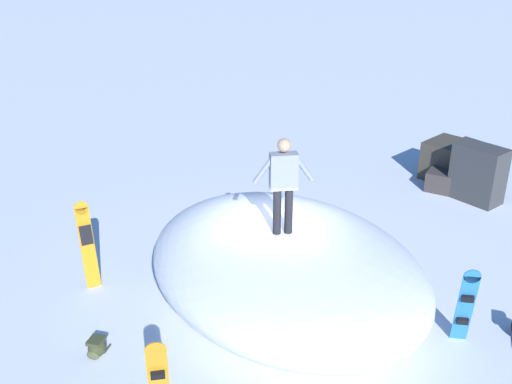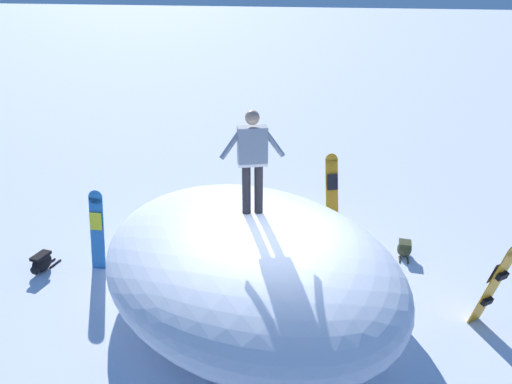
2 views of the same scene
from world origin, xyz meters
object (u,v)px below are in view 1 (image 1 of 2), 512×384
at_px(snowboarder_standing, 283,180).
at_px(snowboard_secondary_upright, 159,381).
at_px(backpack_near, 97,347).
at_px(snowboard_tertiary_upright, 466,305).
at_px(snowboard_primary_upright, 87,243).

relative_size(snowboarder_standing, snowboard_secondary_upright, 1.06).
xyz_separation_m(snowboarder_standing, backpack_near, (-2.55, -2.13, -2.44)).
bearing_deg(snowboard_secondary_upright, snowboard_tertiary_upright, 38.22).
bearing_deg(snowboard_tertiary_upright, snowboard_primary_upright, -178.95).
bearing_deg(snowboard_primary_upright, backpack_near, -56.45).
relative_size(snowboard_primary_upright, snowboard_secondary_upright, 1.04).
xyz_separation_m(snowboarder_standing, snowboard_primary_upright, (-3.85, -0.18, -1.74)).
height_order(snowboarder_standing, snowboard_secondary_upright, snowboarder_standing).
distance_m(snowboard_tertiary_upright, backpack_near, 6.09).
xyz_separation_m(snowboard_secondary_upright, backpack_near, (-1.68, 1.08, -0.67)).
bearing_deg(snowboard_tertiary_upright, snowboarder_standing, 179.07).
distance_m(snowboarder_standing, snowboard_tertiary_upright, 3.62).
relative_size(snowboard_primary_upright, backpack_near, 3.45).
height_order(snowboarder_standing, snowboard_primary_upright, snowboarder_standing).
height_order(snowboard_tertiary_upright, backpack_near, snowboard_tertiary_upright).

